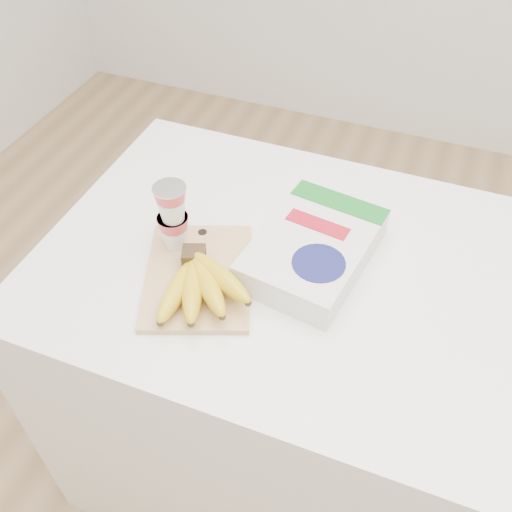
# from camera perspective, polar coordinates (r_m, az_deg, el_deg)

# --- Properties ---
(room) EXTENTS (4.00, 4.00, 4.00)m
(room) POSITION_cam_1_polar(r_m,az_deg,el_deg) (0.95, 8.02, 18.09)
(room) COLOR tan
(room) RESTS_ON ground
(table) EXTENTS (1.19, 0.80, 0.90)m
(table) POSITION_cam_1_polar(r_m,az_deg,el_deg) (1.58, 4.69, -12.36)
(table) COLOR white
(table) RESTS_ON ground
(cutting_board) EXTENTS (0.31, 0.35, 0.01)m
(cutting_board) POSITION_cam_1_polar(r_m,az_deg,el_deg) (1.20, -5.79, -1.97)
(cutting_board) COLOR #E0AA7B
(cutting_board) RESTS_ON table
(bananas) EXTENTS (0.20, 0.22, 0.07)m
(bananas) POSITION_cam_1_polar(r_m,az_deg,el_deg) (1.13, -5.70, -2.76)
(bananas) COLOR #382816
(bananas) RESTS_ON cutting_board
(yogurt_stack) EXTENTS (0.07, 0.07, 0.16)m
(yogurt_stack) POSITION_cam_1_polar(r_m,az_deg,el_deg) (1.20, -8.36, 4.04)
(yogurt_stack) COLOR white
(yogurt_stack) RESTS_ON cutting_board
(cereal_box) EXTENTS (0.26, 0.35, 0.07)m
(cereal_box) POSITION_cam_1_polar(r_m,az_deg,el_deg) (1.21, 5.74, 0.71)
(cereal_box) COLOR white
(cereal_box) RESTS_ON table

